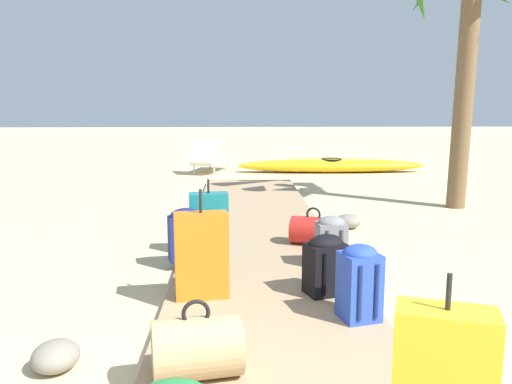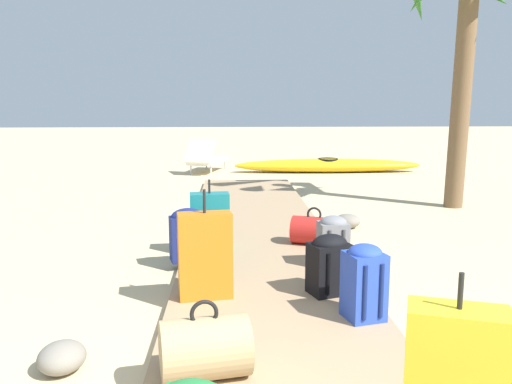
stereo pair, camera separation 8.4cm
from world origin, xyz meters
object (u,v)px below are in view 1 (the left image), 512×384
palm_tree_near_right (466,2)px  kayak (331,166)px  suitcase_yellow (443,382)px  backpack_blue (360,280)px  duffel_bag_red (313,231)px  duffel_bag_tan (197,348)px  backpack_navy (186,233)px  suitcase_orange (201,255)px  backpack_black (326,263)px  backpack_grey (331,240)px  suitcase_teal (209,220)px  lounge_chair (210,159)px

palm_tree_near_right → kayak: size_ratio=0.91×
suitcase_yellow → backpack_blue: size_ratio=1.51×
duffel_bag_red → duffel_bag_tan: bearing=-110.7°
duffel_bag_tan → kayak: 9.82m
suitcase_yellow → backpack_navy: bearing=115.2°
duffel_bag_tan → palm_tree_near_right: (3.64, 5.24, 2.84)m
backpack_navy → kayak: bearing=69.2°
duffel_bag_tan → backpack_blue: (1.12, 0.79, 0.11)m
suitcase_orange → kayak: 8.61m
suitcase_yellow → duffel_bag_tan: bearing=148.4°
backpack_black → duffel_bag_tan: 1.63m
backpack_black → kayak: bearing=79.6°
backpack_black → kayak: 8.33m
backpack_blue → backpack_grey: (0.02, 1.26, -0.03)m
suitcase_teal → kayak: size_ratio=0.17×
duffel_bag_red → palm_tree_near_right: (2.56, 2.38, 2.86)m
palm_tree_near_right → backpack_grey: bearing=-128.2°
suitcase_yellow → backpack_grey: 2.76m
backpack_navy → suitcase_teal: bearing=66.7°
suitcase_yellow → suitcase_teal: bearing=109.2°
palm_tree_near_right → lounge_chair: 6.54m
lounge_chair → kayak: 2.86m
suitcase_yellow → lounge_chair: size_ratio=0.51×
backpack_blue → backpack_grey: bearing=89.2°
backpack_black → suitcase_teal: 1.79m
backpack_black → suitcase_orange: bearing=-177.8°
backpack_black → suitcase_teal: (-1.03, 1.46, 0.04)m
suitcase_yellow → suitcase_teal: suitcase_yellow is taller
backpack_blue → kayak: bearing=81.2°
duffel_bag_tan → backpack_blue: size_ratio=1.01×
duffel_bag_tan → suitcase_teal: (-0.07, 2.77, 0.12)m
suitcase_yellow → lounge_chair: 10.40m
backpack_navy → palm_tree_near_right: 5.60m
backpack_black → suitcase_orange: suitcase_orange is taller
backpack_grey → lounge_chair: (-1.52, 7.52, -0.01)m
suitcase_yellow → palm_tree_near_right: (2.49, 5.94, 2.68)m
suitcase_teal → backpack_navy: bearing=-113.3°
duffel_bag_tan → duffel_bag_red: 3.05m
suitcase_teal → lounge_chair: 6.82m
suitcase_orange → duffel_bag_tan: bearing=-87.7°
duffel_bag_red → suitcase_orange: bearing=-125.6°
duffel_bag_red → lounge_chair: lounge_chair is taller
duffel_bag_red → palm_tree_near_right: 4.52m
suitcase_yellow → backpack_blue: suitcase_yellow is taller
backpack_black → kayak: (1.50, 8.20, -0.18)m
kayak → palm_tree_near_right: bearing=-74.6°
suitcase_teal → lounge_chair: bearing=92.7°
duffel_bag_tan → lounge_chair: (-0.39, 9.58, 0.07)m
duffel_bag_tan → backpack_navy: backpack_navy is taller
lounge_chair → backpack_navy: bearing=-89.1°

